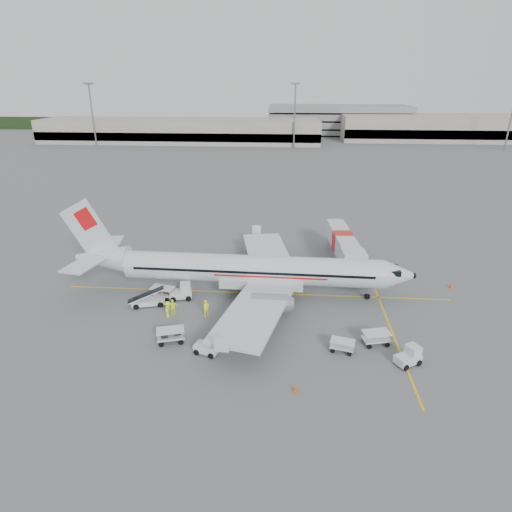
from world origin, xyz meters
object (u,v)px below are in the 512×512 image
object	(u,v)px
aircraft	(253,251)
tug_fore	(408,356)
jet_bridge	(342,248)
tug_aft	(181,291)
belt_loader	(148,295)
tug_mid	(207,345)

from	to	relation	value
aircraft	tug_fore	world-z (taller)	aircraft
jet_bridge	tug_fore	xyz separation A→B (m)	(3.33, -21.91, -1.32)
aircraft	jet_bridge	distance (m)	15.04
aircraft	tug_aft	xyz separation A→B (m)	(-7.94, -1.82, -4.30)
jet_bridge	tug_aft	xyz separation A→B (m)	(-18.95, -11.60, -1.22)
jet_bridge	tug_aft	world-z (taller)	jet_bridge
belt_loader	tug_aft	distance (m)	3.64
tug_mid	tug_aft	bearing A→B (deg)	132.99
tug_fore	tug_mid	world-z (taller)	tug_fore
jet_bridge	tug_fore	size ratio (longest dim) A/B	7.55
aircraft	jet_bridge	size ratio (longest dim) A/B	2.31
jet_bridge	belt_loader	distance (m)	25.86
tug_fore	aircraft	bearing A→B (deg)	109.18
aircraft	tug_aft	distance (m)	9.21
aircraft	jet_bridge	bearing A→B (deg)	42.89
belt_loader	tug_fore	bearing A→B (deg)	-33.99
belt_loader	tug_fore	world-z (taller)	belt_loader
aircraft	jet_bridge	xyz separation A→B (m)	(11.01, 9.78, -3.08)
aircraft	belt_loader	xyz separation A→B (m)	(-11.11, -3.59, -3.97)
aircraft	tug_fore	bearing A→B (deg)	-38.98
aircraft	tug_fore	size ratio (longest dim) A/B	17.46
tug_fore	tug_mid	bearing A→B (deg)	148.53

